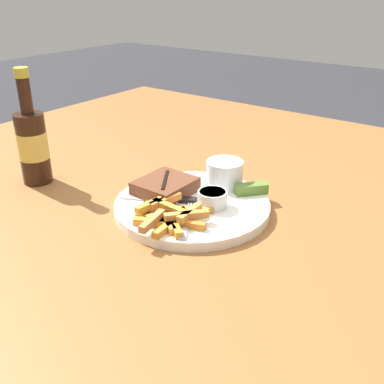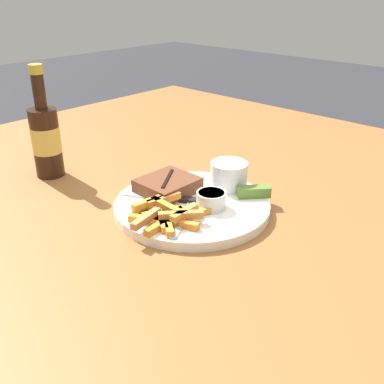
% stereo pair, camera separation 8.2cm
% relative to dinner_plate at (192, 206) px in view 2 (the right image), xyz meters
% --- Properties ---
extents(dining_table, '(1.48, 1.57, 0.74)m').
position_rel_dinner_plate_xyz_m(dining_table, '(0.00, 0.00, -0.07)').
color(dining_table, '#935B2D').
rests_on(dining_table, ground_plane).
extents(dinner_plate, '(0.29, 0.29, 0.02)m').
position_rel_dinner_plate_xyz_m(dinner_plate, '(0.00, 0.00, 0.00)').
color(dinner_plate, white).
rests_on(dinner_plate, dining_table).
extents(steak_portion, '(0.11, 0.09, 0.03)m').
position_rel_dinner_plate_xyz_m(steak_portion, '(-0.00, 0.06, 0.02)').
color(steak_portion, brown).
rests_on(steak_portion, dinner_plate).
extents(fries_pile, '(0.15, 0.14, 0.02)m').
position_rel_dinner_plate_xyz_m(fries_pile, '(-0.08, -0.01, 0.02)').
color(fries_pile, orange).
rests_on(fries_pile, dinner_plate).
extents(coleslaw_cup, '(0.07, 0.07, 0.05)m').
position_rel_dinner_plate_xyz_m(coleslaw_cup, '(0.10, -0.01, 0.04)').
color(coleslaw_cup, white).
rests_on(coleslaw_cup, dinner_plate).
extents(dipping_sauce_cup, '(0.05, 0.05, 0.03)m').
position_rel_dinner_plate_xyz_m(dipping_sauce_cup, '(0.01, -0.04, 0.03)').
color(dipping_sauce_cup, silver).
rests_on(dipping_sauce_cup, dinner_plate).
extents(pickle_spear, '(0.06, 0.06, 0.02)m').
position_rel_dinner_plate_xyz_m(pickle_spear, '(0.10, -0.07, 0.02)').
color(pickle_spear, '#567A2D').
rests_on(pickle_spear, dinner_plate).
extents(fork_utensil, '(0.12, 0.08, 0.00)m').
position_rel_dinner_plate_xyz_m(fork_utensil, '(-0.07, -0.04, 0.01)').
color(fork_utensil, '#B7B7BC').
rests_on(fork_utensil, dinner_plate).
extents(knife_utensil, '(0.09, 0.16, 0.01)m').
position_rel_dinner_plate_xyz_m(knife_utensil, '(-0.02, 0.03, 0.01)').
color(knife_utensil, '#B7B7BC').
rests_on(knife_utensil, dinner_plate).
extents(beer_bottle, '(0.06, 0.06, 0.24)m').
position_rel_dinner_plate_xyz_m(beer_bottle, '(-0.09, 0.34, 0.08)').
color(beer_bottle, black).
rests_on(beer_bottle, dining_table).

